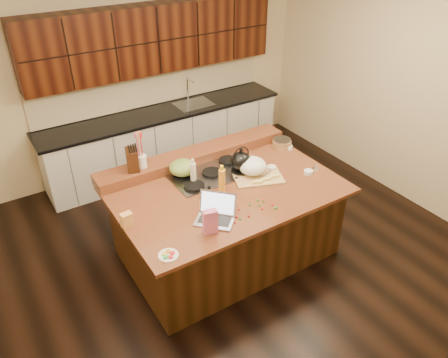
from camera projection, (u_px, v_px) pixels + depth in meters
room at (227, 152)px, 4.46m from camera, size 5.52×5.02×2.72m
island at (226, 221)px, 4.93m from camera, size 2.40×1.60×0.92m
back_ledge at (195, 156)px, 5.16m from camera, size 2.40×0.30×0.12m
cooktop at (212, 174)px, 4.89m from camera, size 0.92×0.52×0.05m
back_counter at (162, 107)px, 6.38m from camera, size 3.70×0.66×2.40m
kettle at (241, 161)px, 4.86m from camera, size 0.24×0.24×0.21m
green_bowl at (182, 168)px, 4.79m from camera, size 0.38×0.38×0.16m
laptop at (216, 212)px, 4.19m from camera, size 0.45×0.46×0.25m
oil_bottle at (222, 181)px, 4.55m from camera, size 0.09×0.09×0.27m
vinegar_bottle at (193, 174)px, 4.69m from camera, size 0.08×0.08×0.25m
wooden_tray at (254, 168)px, 4.84m from camera, size 0.63×0.55×0.21m
ramekin_a at (308, 172)px, 4.91m from camera, size 0.11×0.11×0.04m
ramekin_b at (272, 168)px, 4.99m from camera, size 0.11×0.11×0.04m
ramekin_c at (289, 147)px, 5.41m from camera, size 0.12×0.12×0.04m
strainer_bowl at (282, 144)px, 5.44m from camera, size 0.28×0.28×0.09m
kitchen_timer at (316, 166)px, 5.00m from camera, size 0.10×0.10×0.07m
pink_bag at (210, 222)px, 3.98m from camera, size 0.14×0.10×0.25m
candy_plate at (168, 255)px, 3.77m from camera, size 0.19×0.19×0.01m
package_box at (127, 220)px, 4.08m from camera, size 0.11×0.09×0.15m
utensil_crock at (141, 161)px, 4.79m from camera, size 0.15×0.15×0.14m
knife_block at (132, 160)px, 4.71m from camera, size 0.17×0.22×0.24m
gumdrop_0 at (262, 209)px, 4.34m from camera, size 0.02×0.02×0.02m
gumdrop_1 at (240, 219)px, 4.21m from camera, size 0.02×0.02×0.02m
gumdrop_2 at (263, 200)px, 4.47m from camera, size 0.02×0.02×0.02m
gumdrop_3 at (260, 205)px, 4.39m from camera, size 0.02×0.02×0.02m
gumdrop_4 at (239, 210)px, 4.33m from camera, size 0.02×0.02×0.02m
gumdrop_5 at (250, 205)px, 4.40m from camera, size 0.02×0.02×0.02m
gumdrop_6 at (235, 222)px, 4.16m from camera, size 0.02×0.02×0.02m
gumdrop_7 at (275, 208)px, 4.35m from camera, size 0.02×0.02×0.02m
gumdrop_8 at (237, 217)px, 4.23m from camera, size 0.02×0.02×0.02m
gumdrop_9 at (264, 202)px, 4.45m from camera, size 0.02×0.02×0.02m
gumdrop_10 at (249, 216)px, 4.24m from camera, size 0.02×0.02×0.02m
gumdrop_11 at (258, 201)px, 4.46m from camera, size 0.02×0.02×0.02m
gumdrop_12 at (231, 217)px, 4.23m from camera, size 0.02×0.02×0.02m
gumdrop_13 at (277, 208)px, 4.36m from camera, size 0.02×0.02×0.02m
gumdrop_14 at (272, 205)px, 4.40m from camera, size 0.02×0.02×0.02m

